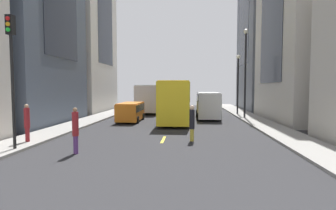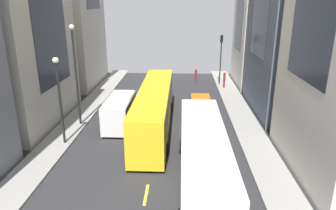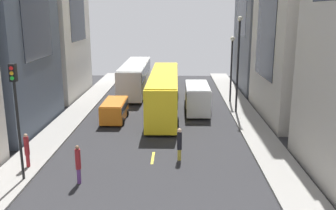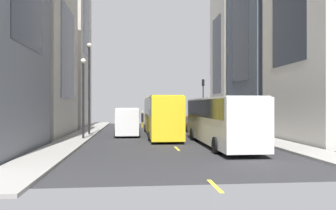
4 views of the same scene
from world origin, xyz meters
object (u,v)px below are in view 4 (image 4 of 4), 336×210
at_px(city_bus_white, 220,117).
at_px(streetcar_yellow, 160,113).
at_px(pedestrian_crossing_mid, 142,119).
at_px(pedestrian_waiting_curb, 181,117).
at_px(traffic_light_near_corner, 203,93).
at_px(pedestrian_walking_far, 208,117).
at_px(delivery_van_white, 128,119).
at_px(car_orange_1, 197,123).

height_order(city_bus_white, streetcar_yellow, streetcar_yellow).
height_order(streetcar_yellow, pedestrian_crossing_mid, streetcar_yellow).
distance_m(streetcar_yellow, pedestrian_waiting_curb, 15.54).
xyz_separation_m(streetcar_yellow, pedestrian_crossing_mid, (1.34, -11.64, -1.01)).
xyz_separation_m(city_bus_white, pedestrian_waiting_curb, (-0.51, -23.34, -0.86)).
distance_m(streetcar_yellow, pedestrian_crossing_mid, 11.76).
distance_m(pedestrian_waiting_curb, traffic_light_near_corner, 4.52).
relative_size(pedestrian_walking_far, pedestrian_crossing_mid, 0.98).
relative_size(city_bus_white, traffic_light_near_corner, 2.02).
bearing_deg(pedestrian_walking_far, traffic_light_near_corner, 18.79).
distance_m(delivery_van_white, pedestrian_waiting_curb, 16.34).
height_order(car_orange_1, pedestrian_waiting_curb, pedestrian_waiting_curb).
relative_size(city_bus_white, pedestrian_waiting_curb, 5.91).
bearing_deg(car_orange_1, pedestrian_crossing_mid, -57.81).
relative_size(delivery_van_white, car_orange_1, 1.25).
height_order(delivery_van_white, pedestrian_crossing_mid, delivery_van_white).
relative_size(streetcar_yellow, delivery_van_white, 2.75).
distance_m(city_bus_white, pedestrian_crossing_mid, 20.61).
distance_m(car_orange_1, pedestrian_waiting_curb, 11.94).
bearing_deg(pedestrian_waiting_curb, pedestrian_crossing_mid, 64.75).
xyz_separation_m(pedestrian_walking_far, pedestrian_waiting_curb, (3.45, -1.79, -0.08)).
height_order(streetcar_yellow, delivery_van_white, streetcar_yellow).
bearing_deg(pedestrian_crossing_mid, streetcar_yellow, -154.04).
relative_size(city_bus_white, pedestrian_crossing_mid, 6.14).
bearing_deg(streetcar_yellow, pedestrian_waiting_curb, -105.15).
bearing_deg(city_bus_white, streetcar_yellow, -67.05).
height_order(delivery_van_white, pedestrian_walking_far, delivery_van_white).
xyz_separation_m(pedestrian_waiting_curb, pedestrian_crossing_mid, (5.40, 3.34, -0.03)).
relative_size(pedestrian_crossing_mid, traffic_light_near_corner, 0.33).
distance_m(streetcar_yellow, traffic_light_near_corner, 16.63).
height_order(city_bus_white, traffic_light_near_corner, traffic_light_near_corner).
bearing_deg(streetcar_yellow, delivery_van_white, -4.77).
relative_size(city_bus_white, pedestrian_walking_far, 6.26).
height_order(pedestrian_crossing_mid, traffic_light_near_corner, traffic_light_near_corner).
bearing_deg(pedestrian_walking_far, delivery_van_white, 146.58).
relative_size(pedestrian_waiting_curb, pedestrian_crossing_mid, 1.04).
xyz_separation_m(delivery_van_white, car_orange_1, (-7.12, -2.78, -0.51)).
height_order(streetcar_yellow, car_orange_1, streetcar_yellow).
bearing_deg(pedestrian_crossing_mid, city_bus_white, -146.90).
xyz_separation_m(streetcar_yellow, delivery_van_white, (3.04, -0.25, -0.61)).
xyz_separation_m(streetcar_yellow, traffic_light_near_corner, (-7.11, -14.85, 2.35)).
distance_m(city_bus_white, pedestrian_walking_far, 21.93).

